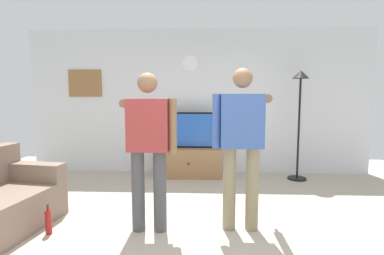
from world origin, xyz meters
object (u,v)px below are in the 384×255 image
at_px(person_standing_nearer_lamp, 148,142).
at_px(person_standing_nearer_couch, 242,138).
at_px(tv_stand, 189,162).
at_px(floor_lamp, 300,102).
at_px(framed_picture, 85,83).
at_px(wall_clock, 190,63).
at_px(beverage_bottle, 48,222).
at_px(television, 189,130).

relative_size(person_standing_nearer_lamp, person_standing_nearer_couch, 0.97).
xyz_separation_m(tv_stand, floor_lamp, (1.91, -0.10, 1.10)).
xyz_separation_m(framed_picture, floor_lamp, (3.91, -0.40, -0.34)).
height_order(wall_clock, person_standing_nearer_couch, wall_clock).
bearing_deg(beverage_bottle, television, 59.89).
xyz_separation_m(wall_clock, person_standing_nearer_lamp, (-0.32, -2.46, -1.10)).
xyz_separation_m(person_standing_nearer_lamp, person_standing_nearer_couch, (1.00, 0.07, 0.04)).
distance_m(television, person_standing_nearer_couch, 2.25).
bearing_deg(person_standing_nearer_lamp, person_standing_nearer_couch, 4.24).
xyz_separation_m(framed_picture, beverage_bottle, (0.62, -2.62, -1.57)).
distance_m(framed_picture, floor_lamp, 3.94).
bearing_deg(person_standing_nearer_couch, floor_lamp, 58.21).
bearing_deg(person_standing_nearer_couch, person_standing_nearer_lamp, -175.76).
xyz_separation_m(tv_stand, television, (0.00, 0.05, 0.59)).
bearing_deg(person_standing_nearer_couch, framed_picture, 138.14).
xyz_separation_m(wall_clock, floor_lamp, (1.91, -0.39, -0.71)).
relative_size(tv_stand, wall_clock, 4.11).
relative_size(wall_clock, person_standing_nearer_lamp, 0.17).
bearing_deg(television, framed_picture, 172.89).
distance_m(tv_stand, television, 0.59).
bearing_deg(person_standing_nearer_couch, television, 107.52).
relative_size(television, wall_clock, 3.70).
xyz_separation_m(floor_lamp, person_standing_nearer_lamp, (-2.23, -2.07, -0.39)).
bearing_deg(wall_clock, tv_stand, -90.00).
distance_m(television, wall_clock, 1.24).
xyz_separation_m(floor_lamp, beverage_bottle, (-3.29, -2.22, -1.23)).
bearing_deg(wall_clock, person_standing_nearer_lamp, -97.37).
bearing_deg(beverage_bottle, wall_clock, 62.26).
relative_size(wall_clock, beverage_bottle, 0.86).
bearing_deg(tv_stand, person_standing_nearer_lamp, -98.35).
relative_size(floor_lamp, person_standing_nearer_lamp, 1.11).
bearing_deg(wall_clock, beverage_bottle, -117.74).
height_order(television, framed_picture, framed_picture).
relative_size(television, framed_picture, 1.66).
xyz_separation_m(person_standing_nearer_couch, beverage_bottle, (-2.05, -0.22, -0.87)).
distance_m(framed_picture, person_standing_nearer_couch, 3.65).
relative_size(tv_stand, person_standing_nearer_lamp, 0.68).
bearing_deg(tv_stand, framed_picture, 171.58).
bearing_deg(beverage_bottle, person_standing_nearer_lamp, 8.15).
bearing_deg(framed_picture, wall_clock, -0.14).
bearing_deg(tv_stand, television, 90.00).
distance_m(wall_clock, beverage_bottle, 3.53).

